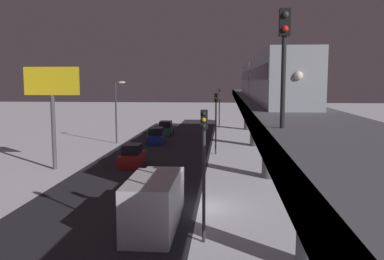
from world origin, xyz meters
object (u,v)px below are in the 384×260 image
Objects in this scene: traffic_light_near at (204,157)px; box_truck at (155,201)px; rail_signal at (284,47)px; sedan_green at (166,129)px; sedan_red at (132,157)px; sedan_blue at (156,137)px; commercial_billboard at (52,91)px; subway_train at (265,79)px; traffic_light_far at (219,102)px; traffic_light_mid at (216,115)px.

box_truck is at bearing -38.42° from traffic_light_near.
rail_signal reaches higher than sedan_green.
sedan_red is at bearing -72.81° from box_truck.
sedan_blue is 0.49× the size of commercial_billboard.
subway_train is 8.47× the size of sedan_blue.
sedan_blue is at bearing -76.42° from traffic_light_near.
subway_train is at bearing 99.55° from traffic_light_far.
sedan_red is 0.45× the size of commercial_billboard.
subway_train is at bearing -102.72° from traffic_light_near.
traffic_light_far is at bearing -129.75° from sedan_green.
sedan_blue is 29.30m from box_truck.
sedan_red is at bearing 13.47° from subway_train.
sedan_green is 37.32m from box_truck.
traffic_light_near is (-7.50, 39.15, 3.41)m from sedan_green.
commercial_billboard is (6.39, 15.57, 6.03)m from sedan_blue.
traffic_light_far is at bearing -113.65° from sedan_blue.
subway_train is 6.92m from traffic_light_mid.
sedan_red is 13.39m from sedan_blue.
traffic_light_near and traffic_light_mid have the same top height.
commercial_billboard is (16.82, -20.36, -2.04)m from rail_signal.
traffic_light_far is (0.00, -24.09, 0.00)m from traffic_light_mid.
commercial_billboard reaches higher than sedan_green.
rail_signal is at bearing 128.68° from box_truck.
commercial_billboard is at bearing -50.44° from rail_signal.
box_truck is 22.29m from traffic_light_mid.
rail_signal is 0.45× the size of commercial_billboard.
traffic_light_near is (2.93, -4.89, -4.67)m from rail_signal.
subway_train is 5.76× the size of traffic_light_far.
subway_train is 9.22× the size of rail_signal.
rail_signal is 0.87× the size of sedan_green.
subway_train is 8.01× the size of sedan_green.
sedan_green is 1.14× the size of sedan_red.
commercial_billboard is at bearing 67.68° from sedan_blue.
traffic_light_far reaches higher than sedan_blue.
sedan_green is at bearing -76.68° from rail_signal.
sedan_green is at bearing -82.61° from box_truck.
sedan_red is at bearing -66.98° from traffic_light_near.
traffic_light_mid reaches higher than sedan_red.
box_truck is 4.47m from traffic_light_near.
sedan_green is 0.62× the size of box_truck.
rail_signal reaches higher than sedan_red.
box_truck is 1.16× the size of traffic_light_far.
traffic_light_mid is at bearing -84.23° from rail_signal.
sedan_blue is at bearing 66.35° from traffic_light_far.
sedan_green is 12.22m from traffic_light_far.
subway_train is 28.24m from traffic_light_far.
rail_signal reaches higher than commercial_billboard.
rail_signal is 0.62× the size of traffic_light_mid.
traffic_light_far reaches higher than box_truck.
rail_signal reaches higher than subway_train.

